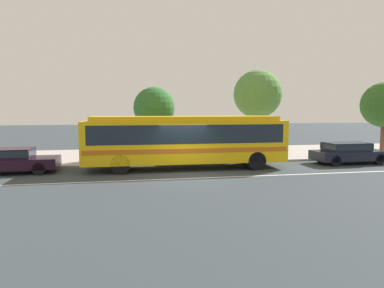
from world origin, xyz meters
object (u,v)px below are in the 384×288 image
at_px(street_tree_mid_block, 258,94).
at_px(pedestrian_waiting_near_sign, 228,143).
at_px(street_tree_far_end, 384,105).
at_px(street_tree_near_stop, 154,108).
at_px(sedan_behind_bus, 8,159).
at_px(sedan_far_ahead, 348,152).
at_px(transit_bus, 186,138).

bearing_deg(street_tree_mid_block, pedestrian_waiting_near_sign, -149.86).
bearing_deg(street_tree_far_end, street_tree_near_stop, -179.21).
relative_size(sedan_behind_bus, pedestrian_waiting_near_sign, 2.96).
relative_size(sedan_behind_bus, sedan_far_ahead, 1.07).
relative_size(pedestrian_waiting_near_sign, street_tree_mid_block, 0.27).
bearing_deg(street_tree_far_end, sedan_behind_bus, -170.91).
height_order(pedestrian_waiting_near_sign, street_tree_mid_block, street_tree_mid_block).
bearing_deg(street_tree_mid_block, sedan_far_ahead, -49.37).
relative_size(sedan_behind_bus, street_tree_far_end, 0.91).
height_order(pedestrian_waiting_near_sign, street_tree_near_stop, street_tree_near_stop).
bearing_deg(sedan_far_ahead, transit_bus, 179.64).
xyz_separation_m(sedan_far_ahead, pedestrian_waiting_near_sign, (-6.63, 3.18, 0.33)).
distance_m(sedan_far_ahead, street_tree_far_end, 7.92).
height_order(sedan_behind_bus, street_tree_far_end, street_tree_far_end).
xyz_separation_m(street_tree_near_stop, street_tree_far_end, (17.37, 0.24, 0.26)).
bearing_deg(pedestrian_waiting_near_sign, transit_bus, -137.00).
distance_m(sedan_far_ahead, street_tree_near_stop, 12.40).
distance_m(sedan_behind_bus, sedan_far_ahead, 19.19).
bearing_deg(street_tree_mid_block, sedan_behind_bus, -163.87).
bearing_deg(street_tree_far_end, sedan_far_ahead, -144.04).
height_order(transit_bus, street_tree_mid_block, street_tree_mid_block).
bearing_deg(sedan_behind_bus, transit_bus, -1.49).
xyz_separation_m(street_tree_near_stop, street_tree_mid_block, (7.38, 0.60, 0.98)).
xyz_separation_m(pedestrian_waiting_near_sign, street_tree_near_stop, (-4.78, 0.91, 2.31)).
relative_size(transit_bus, street_tree_mid_block, 1.85).
bearing_deg(sedan_behind_bus, street_tree_mid_block, 16.13).
xyz_separation_m(sedan_far_ahead, street_tree_mid_block, (-4.02, 4.69, 3.62)).
relative_size(sedan_far_ahead, pedestrian_waiting_near_sign, 2.77).
relative_size(sedan_behind_bus, street_tree_near_stop, 1.03).
relative_size(sedan_far_ahead, street_tree_near_stop, 0.96).
xyz_separation_m(sedan_behind_bus, street_tree_near_stop, (7.78, 3.78, 2.64)).
bearing_deg(street_tree_mid_block, street_tree_near_stop, -175.34).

